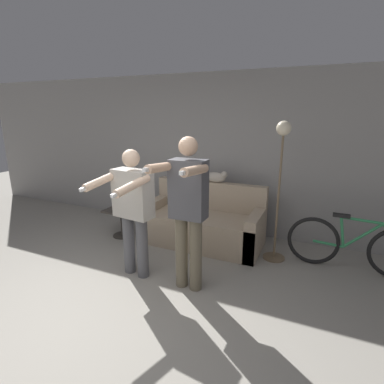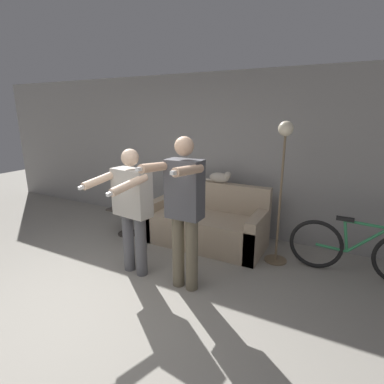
# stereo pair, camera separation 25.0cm
# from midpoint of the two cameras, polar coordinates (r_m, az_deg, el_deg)

# --- Properties ---
(ground_plane) EXTENTS (16.00, 16.00, 0.00)m
(ground_plane) POSITION_cam_midpoint_polar(r_m,az_deg,el_deg) (3.32, -20.15, -22.86)
(ground_plane) COLOR gray
(wall_back) EXTENTS (10.00, 0.05, 2.60)m
(wall_back) POSITION_cam_midpoint_polar(r_m,az_deg,el_deg) (5.13, 3.94, 7.31)
(wall_back) COLOR gray
(wall_back) RESTS_ON ground_plane
(couch) EXTENTS (1.81, 0.81, 0.92)m
(couch) POSITION_cam_midpoint_polar(r_m,az_deg,el_deg) (4.65, 4.20, -6.25)
(couch) COLOR tan
(couch) RESTS_ON ground_plane
(person_left) EXTENTS (0.61, 0.72, 1.58)m
(person_left) POSITION_cam_midpoint_polar(r_m,az_deg,el_deg) (3.65, -9.58, -2.29)
(person_left) COLOR #56565B
(person_left) RESTS_ON ground_plane
(person_right) EXTENTS (0.46, 0.67, 1.75)m
(person_right) POSITION_cam_midpoint_polar(r_m,az_deg,el_deg) (3.25, 0.61, -2.63)
(person_right) COLOR #6B604C
(person_right) RESTS_ON ground_plane
(cat) EXTENTS (0.45, 0.12, 0.19)m
(cat) POSITION_cam_midpoint_polar(r_m,az_deg,el_deg) (4.68, 6.92, 2.79)
(cat) COLOR #B7AD9E
(cat) RESTS_ON couch
(floor_lamp) EXTENTS (0.30, 0.30, 1.88)m
(floor_lamp) POSITION_cam_midpoint_polar(r_m,az_deg,el_deg) (4.01, 18.65, 4.61)
(floor_lamp) COLOR #756047
(floor_lamp) RESTS_ON ground_plane
(side_table) EXTENTS (0.47, 0.47, 0.47)m
(side_table) POSITION_cam_midpoint_polar(r_m,az_deg,el_deg) (5.05, -10.96, -4.30)
(side_table) COLOR #38332D
(side_table) RESTS_ON ground_plane
(cup) EXTENTS (0.08, 0.08, 0.10)m
(cup) POSITION_cam_midpoint_polar(r_m,az_deg,el_deg) (5.04, -10.50, -2.16)
(cup) COLOR white
(cup) RESTS_ON side_table
(bicycle) EXTENTS (1.61, 0.07, 0.75)m
(bicycle) POSITION_cam_midpoint_polar(r_m,az_deg,el_deg) (4.30, 30.49, -9.65)
(bicycle) COLOR black
(bicycle) RESTS_ON ground_plane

